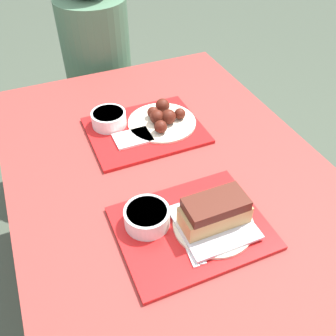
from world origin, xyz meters
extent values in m
plane|color=#424C3D|center=(0.00, 0.00, 0.00)|extent=(12.00, 12.00, 0.00)
cube|color=maroon|center=(0.00, 0.00, 0.70)|extent=(0.96, 1.48, 0.04)
cylinder|color=maroon|center=(-0.42, 0.66, 0.34)|extent=(0.07, 0.07, 0.68)
cylinder|color=maroon|center=(0.42, 0.66, 0.34)|extent=(0.07, 0.07, 0.68)
cube|color=maroon|center=(0.00, 0.96, 0.43)|extent=(0.91, 0.28, 0.04)
cylinder|color=maroon|center=(-0.40, 0.96, 0.21)|extent=(0.06, 0.06, 0.41)
cylinder|color=maroon|center=(0.40, 0.96, 0.21)|extent=(0.06, 0.06, 0.41)
cube|color=red|center=(-0.04, -0.18, 0.73)|extent=(0.38, 0.30, 0.01)
cube|color=red|center=(0.00, 0.26, 0.73)|extent=(0.38, 0.30, 0.01)
cylinder|color=white|center=(-0.14, -0.13, 0.76)|extent=(0.12, 0.12, 0.05)
cylinder|color=beige|center=(-0.14, -0.13, 0.78)|extent=(0.11, 0.11, 0.01)
cylinder|color=beige|center=(0.02, -0.20, 0.74)|extent=(0.21, 0.21, 0.01)
cube|color=silver|center=(0.02, -0.20, 0.75)|extent=(0.19, 0.19, 0.01)
cube|color=tan|center=(0.02, -0.20, 0.78)|extent=(0.18, 0.08, 0.05)
cube|color=#4C1E14|center=(0.02, -0.20, 0.82)|extent=(0.16, 0.08, 0.03)
cube|color=white|center=(-0.07, -0.21, 0.74)|extent=(0.03, 0.17, 0.00)
cube|color=white|center=(-0.05, -0.21, 0.74)|extent=(0.04, 0.17, 0.00)
cube|color=#A59E93|center=(-0.04, -0.11, 0.74)|extent=(0.04, 0.03, 0.01)
cylinder|color=white|center=(-0.11, 0.34, 0.76)|extent=(0.12, 0.12, 0.05)
cylinder|color=beige|center=(-0.11, 0.34, 0.78)|extent=(0.11, 0.11, 0.01)
cylinder|color=beige|center=(0.07, 0.27, 0.74)|extent=(0.24, 0.24, 0.01)
sphere|color=#4C190F|center=(0.13, 0.27, 0.76)|extent=(0.04, 0.04, 0.04)
sphere|color=#4C190F|center=(0.09, 0.33, 0.77)|extent=(0.05, 0.05, 0.05)
sphere|color=#4C190F|center=(0.05, 0.31, 0.76)|extent=(0.04, 0.04, 0.04)
sphere|color=#4C190F|center=(0.05, 0.27, 0.77)|extent=(0.05, 0.05, 0.05)
sphere|color=#4C190F|center=(0.04, 0.22, 0.76)|extent=(0.04, 0.04, 0.04)
sphere|color=#4C190F|center=(0.08, 0.26, 0.77)|extent=(0.05, 0.05, 0.05)
cube|color=white|center=(-0.06, 0.23, 0.74)|extent=(0.12, 0.09, 0.01)
cylinder|color=#477051|center=(0.01, 0.96, 0.70)|extent=(0.32, 0.32, 0.51)
camera|label=1|loc=(-0.34, -0.73, 1.50)|focal=40.00mm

